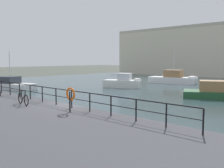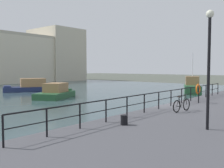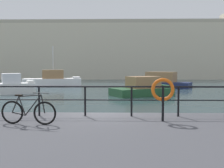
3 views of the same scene
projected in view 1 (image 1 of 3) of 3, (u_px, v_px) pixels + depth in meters
ground_plane at (69, 120)px, 17.07m from camera, size 240.00×240.00×0.00m
moored_white_yacht at (173, 79)px, 42.94m from camera, size 8.19×4.36×5.49m
moored_cabin_cruiser at (13, 85)px, 34.40m from camera, size 6.27×4.12×5.06m
moored_harbor_tender at (123, 82)px, 36.65m from camera, size 5.63×4.14×2.05m
moored_red_daysailer at (213, 91)px, 26.73m from camera, size 6.35×5.15×1.81m
quay_railing at (49, 92)px, 17.19m from camera, size 21.47×0.07×1.08m
parked_bicycle at (23, 99)px, 16.66m from camera, size 1.76×0.28×0.98m
life_ring_stand at (70, 95)px, 14.23m from camera, size 0.75×0.16×1.40m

